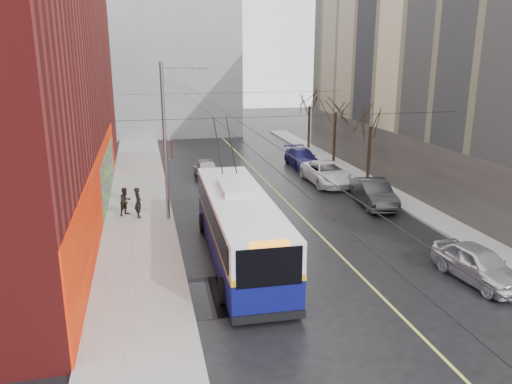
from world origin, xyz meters
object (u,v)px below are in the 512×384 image
Objects in this scene: parked_car_a at (478,264)px; trolleybus at (239,226)px; pedestrian_b at (126,201)px; parked_car_b at (374,193)px; following_car at (207,169)px; parked_car_c at (327,173)px; tree_far at (310,98)px; parked_car_d at (302,158)px; pedestrian_a at (138,202)px; streetlight_pole at (168,139)px; tree_mid at (336,104)px; tree_near at (371,116)px.

trolleybus is at bearing 148.08° from parked_car_a.
pedestrian_b is (-14.85, 12.26, 0.22)m from parked_car_a.
parked_car_b reaches higher than following_car.
following_car is at bearing 156.44° from parked_car_c.
tree_far reaches higher than parked_car_b.
trolleybus is 2.43× the size of parked_car_d.
parked_car_c is at bearing -90.19° from parked_car_d.
pedestrian_a is (-16.97, -19.36, -4.09)m from tree_far.
parked_car_d is (-0.89, 12.04, -0.07)m from parked_car_b.
streetlight_pole is 19.96m from tree_mid.
pedestrian_b is at bearing -177.18° from parked_car_b.
parked_car_c is (-3.20, 0.16, -4.16)m from tree_near.
trolleybus is at bearing -115.03° from tree_far.
tree_far is (15.14, 20.00, 0.30)m from streetlight_pole.
tree_far is 0.51× the size of trolleybus.
tree_far is 20.41m from parked_car_b.
tree_far is at bearing 90.00° from tree_near.
trolleybus is 16.27m from following_car.
parked_car_c is 14.84m from pedestrian_a.
parked_car_d reaches higher than following_car.
pedestrian_b is at bearing -133.40° from tree_far.
tree_near is 7.01m from tree_mid.
following_car is (-8.59, 3.69, -0.08)m from parked_car_c.
parked_car_d is at bearing 45.68° from streetlight_pole.
following_car is (-9.47, 9.67, -0.10)m from parked_car_b.
parked_car_b is 0.97× the size of parked_car_d.
parked_car_b is 1.17× the size of following_car.
parked_car_b is 12.08m from parked_car_d.
pedestrian_b reaches higher than parked_car_b.
pedestrian_a is at bearing -120.06° from following_car.
parked_car_d is (-3.20, -7.78, -4.38)m from tree_far.
tree_far is at bearing 90.00° from tree_mid.
streetlight_pole is at bearing -153.00° from parked_car_c.
pedestrian_a is at bearing -131.24° from tree_far.
parked_car_c is 3.51× the size of pedestrian_b.
parked_car_a is 17.15m from parked_car_c.
parked_car_b is (-2.31, -19.82, -4.31)m from tree_far.
trolleybus reaches higher than parked_car_b.
parked_car_d is at bearing 14.76° from following_car.
streetlight_pole is at bearing -121.43° from pedestrian_a.
pedestrian_b is at bearing -146.48° from tree_mid.
tree_near reaches higher than pedestrian_a.
pedestrian_a is at bearing -162.48° from tree_near.
trolleybus is at bearing -116.31° from parked_car_d.
tree_mid is at bearing 90.00° from tree_near.
parked_car_c is (-3.20, -13.84, -4.32)m from tree_far.
tree_mid reaches higher than pedestrian_a.
parked_car_a is 0.86× the size of parked_car_d.
tree_mid is at bearing -12.12° from pedestrian_b.
streetlight_pole is 25.09m from tree_far.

